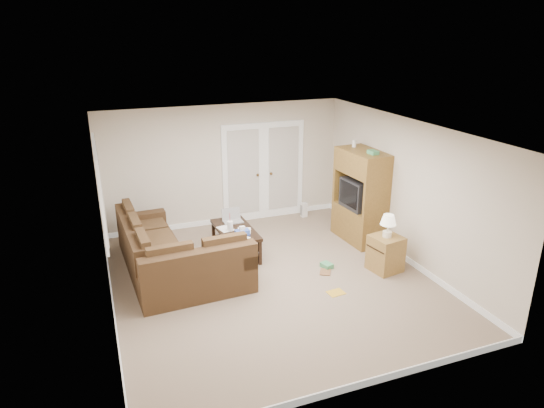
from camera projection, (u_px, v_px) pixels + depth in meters
name	position (u px, v px, depth m)	size (l,w,h in m)	color
floor	(272.00, 280.00, 7.97)	(5.50, 5.50, 0.00)	gray
ceiling	(271.00, 130.00, 7.12)	(5.00, 5.50, 0.02)	silver
wall_left	(103.00, 232.00, 6.71)	(0.02, 5.50, 2.50)	beige
wall_right	(406.00, 191.00, 8.38)	(0.02, 5.50, 2.50)	beige
wall_back	(224.00, 166.00, 9.96)	(5.00, 0.02, 2.50)	beige
wall_front	(363.00, 294.00, 5.13)	(5.00, 0.02, 2.50)	beige
baseboards	(272.00, 278.00, 7.95)	(5.00, 5.50, 0.10)	silver
french_doors	(264.00, 172.00, 10.29)	(1.80, 0.05, 2.13)	silver
window_left	(100.00, 190.00, 7.50)	(0.05, 1.92, 1.42)	silver
sectional_sofa	(170.00, 259.00, 7.99)	(1.95, 2.75, 0.84)	#452F1A
coffee_table	(236.00, 240.00, 8.84)	(0.63, 1.24, 0.84)	black
tv_armoire	(361.00, 196.00, 9.25)	(0.68, 1.15, 1.91)	brown
side_cabinet	(386.00, 251.00, 8.20)	(0.55, 0.55, 1.01)	olive
space_heater	(304.00, 210.00, 10.63)	(0.13, 0.11, 0.32)	white
floor_magazine	(336.00, 293.00, 7.59)	(0.27, 0.21, 0.01)	gold
floor_greenbox	(327.00, 265.00, 8.39)	(0.15, 0.20, 0.08)	#469B63
floor_book	(320.00, 272.00, 8.24)	(0.18, 0.24, 0.02)	brown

